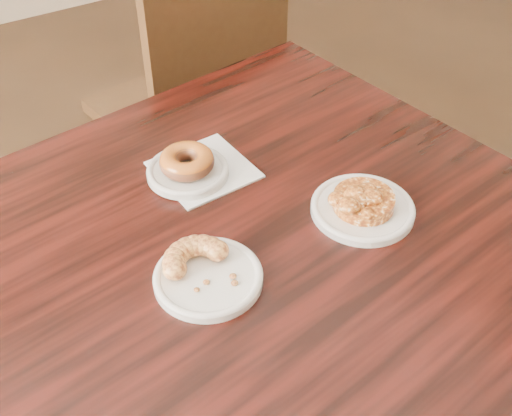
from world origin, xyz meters
TOP-DOWN VIEW (x-y plane):
  - floor at (0.00, 0.00)m, footprint 5.00×5.00m
  - cafe_table at (-0.13, -0.16)m, footprint 1.04×1.04m
  - chair_far at (0.12, 0.66)m, footprint 0.52×0.52m
  - napkin at (-0.14, 0.04)m, footprint 0.16×0.16m
  - plate_donut at (-0.17, 0.04)m, footprint 0.14×0.14m
  - plate_cruller at (-0.26, -0.20)m, footprint 0.16×0.16m
  - plate_fritter at (0.03, -0.20)m, footprint 0.17×0.17m
  - glazed_donut at (-0.17, 0.04)m, footprint 0.10×0.10m
  - apple_fritter at (0.03, -0.20)m, footprint 0.14×0.14m
  - cruller_fragment at (-0.26, -0.20)m, footprint 0.12×0.12m

SIDE VIEW (x-z plane):
  - floor at x=0.00m, z-range 0.00..0.00m
  - cafe_table at x=-0.13m, z-range 0.00..0.75m
  - chair_far at x=0.12m, z-range 0.00..0.90m
  - napkin at x=-0.14m, z-range 0.75..0.75m
  - plate_cruller at x=-0.26m, z-range 0.75..0.76m
  - plate_fritter at x=0.03m, z-range 0.75..0.76m
  - plate_donut at x=-0.17m, z-range 0.75..0.77m
  - cruller_fragment at x=-0.26m, z-range 0.76..0.79m
  - apple_fritter at x=0.03m, z-range 0.76..0.79m
  - glazed_donut at x=-0.17m, z-range 0.77..0.80m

